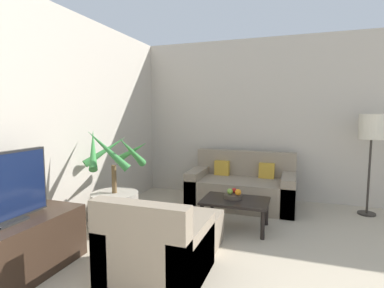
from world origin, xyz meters
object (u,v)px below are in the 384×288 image
sofa_loveseat (242,188)px  fruit_bowl (233,196)px  television (6,188)px  coffee_table (235,204)px  tv_console (10,252)px  ottoman (191,229)px  floor_lamp (372,131)px  armchair (156,250)px  apple_red (234,190)px  orange_fruit (238,192)px  apple_green (230,191)px  potted_palm (115,201)px

sofa_loveseat → fruit_bowl: sofa_loveseat is taller
television → coffee_table: size_ratio=0.97×
tv_console → ottoman: size_ratio=2.05×
floor_lamp → armchair: bearing=-130.4°
television → apple_red: size_ratio=12.23×
armchair → fruit_bowl: bearing=74.7°
orange_fruit → apple_green: bearing=171.6°
sofa_loveseat → apple_green: bearing=-89.8°
coffee_table → ottoman: size_ratio=1.29×
coffee_table → armchair: (-0.43, -1.39, -0.06)m
tv_console → coffee_table: size_ratio=1.59×
fruit_bowl → apple_red: size_ratio=3.53×
potted_palm → sofa_loveseat: potted_palm is taller
apple_red → tv_console: bearing=-128.7°
tv_console → television: size_ratio=1.64×
sofa_loveseat → apple_red: 0.86m
ottoman → orange_fruit: bearing=58.9°
apple_green → coffee_table: bearing=-32.0°
sofa_loveseat → orange_fruit: 0.96m
tv_console → potted_palm: potted_palm is taller
tv_console → floor_lamp: 4.55m
tv_console → fruit_bowl: (1.58, 1.89, 0.13)m
tv_console → apple_green: bearing=51.0°
sofa_loveseat → fruit_bowl: (0.04, -0.92, 0.12)m
fruit_bowl → apple_red: (0.00, 0.07, 0.06)m
floor_lamp → apple_red: (-1.74, -1.00, -0.76)m
coffee_table → armchair: size_ratio=1.00×
ottoman → tv_console: bearing=-135.8°
coffee_table → tv_console: bearing=-131.3°
coffee_table → orange_fruit: orange_fruit is taller
ottoman → potted_palm: bearing=172.9°
sofa_loveseat → ottoman: bearing=-100.3°
sofa_loveseat → apple_red: size_ratio=24.62×
coffee_table → apple_red: apple_red is taller
tv_console → armchair: size_ratio=1.59×
potted_palm → armchair: potted_palm is taller
television → armchair: bearing=21.0°
fruit_bowl → sofa_loveseat: bearing=92.8°
fruit_bowl → ottoman: 0.80m
apple_red → orange_fruit: 0.12m
television → apple_green: television is taller
sofa_loveseat → potted_palm: bearing=-132.7°
floor_lamp → ottoman: bearing=-139.8°
floor_lamp → fruit_bowl: 2.20m
floor_lamp → apple_green: floor_lamp is taller
tv_console → floor_lamp: bearing=41.8°
tv_console → television: 0.57m
potted_palm → floor_lamp: bearing=27.3°
fruit_bowl → television: bearing=-129.7°
coffee_table → potted_palm: bearing=-160.8°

